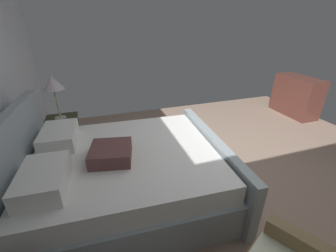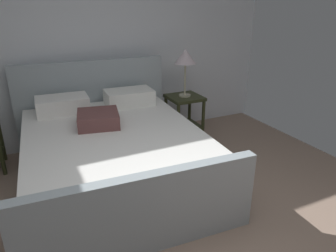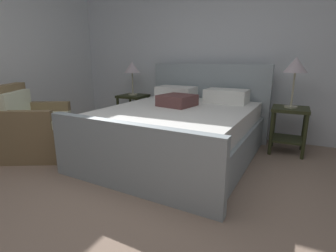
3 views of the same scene
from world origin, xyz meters
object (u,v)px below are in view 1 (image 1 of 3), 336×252
Objects in this scene: nightstand_right at (64,131)px; table_lamp_right at (53,84)px; dresser at (297,96)px; bed at (122,174)px.

nightstand_right is 0.71m from table_lamp_right.
nightstand_right is 0.62× the size of dresser.
table_lamp_right is at bearing 45.00° from nightstand_right.
bed is 1.61m from table_lamp_right.
bed reaches higher than dresser.
table_lamp_right is at bearing 92.15° from dresser.
bed reaches higher than nightstand_right.
nightstand_right is at bearing 92.15° from dresser.
table_lamp_right reaches higher than dresser.
table_lamp_right is (1.23, 0.70, 0.77)m from bed.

